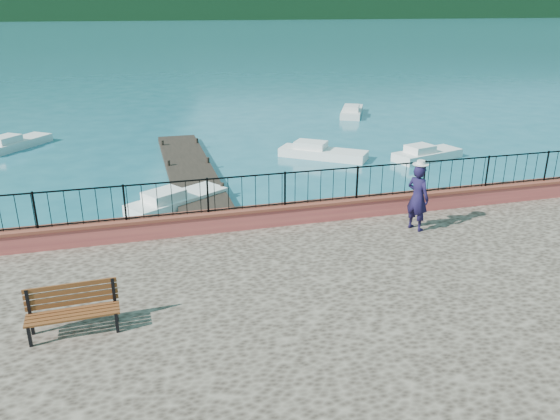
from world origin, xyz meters
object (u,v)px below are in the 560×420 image
person (418,198)px  boat_5 (352,109)px  boat_2 (428,151)px  boat_1 (323,150)px  park_bench (74,319)px  boat_3 (15,141)px  boat_0 (177,197)px

person → boat_5: bearing=-42.7°
boat_2 → boat_5: size_ratio=0.87×
person → boat_2: person is taller
boat_1 → boat_2: size_ratio=1.21×
park_bench → boat_2: bearing=38.9°
boat_2 → boat_5: 11.77m
person → boat_3: size_ratio=0.47×
person → boat_2: 12.44m
boat_1 → boat_5: size_ratio=1.05×
boat_3 → boat_1: bearing=-75.4°
boat_0 → boat_2: size_ratio=1.10×
boat_2 → boat_5: (0.83, 11.74, 0.00)m
person → boat_0: size_ratio=0.48×
park_bench → boat_1: size_ratio=0.40×
person → boat_5: person is taller
person → boat_5: (7.28, 22.24, -1.75)m
boat_0 → boat_2: same height
boat_1 → boat_2: bearing=18.3°
person → boat_5: 23.46m
boat_2 → boat_1: bearing=145.8°
boat_0 → boat_2: 13.02m
park_bench → boat_5: bearing=55.0°
boat_1 → boat_0: bearing=-108.8°
boat_0 → boat_1: (7.66, 5.22, 0.00)m
boat_5 → park_bench: bearing=173.6°
boat_3 → boat_5: same height
boat_0 → boat_1: 9.27m
park_bench → person: 9.39m
boat_1 → boat_2: same height
boat_2 → boat_0: bearing=-179.6°
park_bench → person: size_ratio=0.92×
person → park_bench: bearing=83.9°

